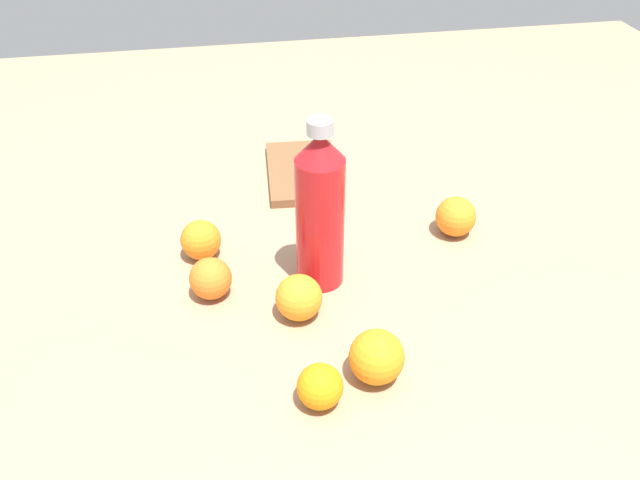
{
  "coord_description": "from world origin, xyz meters",
  "views": [
    {
      "loc": [
        -0.77,
        0.18,
        0.69
      ],
      "look_at": [
        0.05,
        0.04,
        0.08
      ],
      "focal_mm": 36.02,
      "sensor_mm": 36.0,
      "label": 1
    }
  ],
  "objects_px": {
    "orange_0": "(320,387)",
    "orange_1": "(211,278)",
    "orange_2": "(373,357)",
    "cutting_board": "(303,172)",
    "water_bottle": "(320,210)",
    "orange_5": "(456,217)",
    "orange_4": "(201,240)",
    "orange_3": "(299,298)"
  },
  "relations": [
    {
      "from": "cutting_board",
      "to": "orange_3",
      "type": "bearing_deg",
      "value": 174.23
    },
    {
      "from": "water_bottle",
      "to": "cutting_board",
      "type": "distance_m",
      "value": 0.36
    },
    {
      "from": "water_bottle",
      "to": "cutting_board",
      "type": "relative_size",
      "value": 1.22
    },
    {
      "from": "orange_4",
      "to": "orange_5",
      "type": "height_order",
      "value": "orange_5"
    },
    {
      "from": "orange_3",
      "to": "orange_4",
      "type": "bearing_deg",
      "value": 38.89
    },
    {
      "from": "water_bottle",
      "to": "orange_1",
      "type": "xyz_separation_m",
      "value": [
        -0.01,
        0.18,
        -0.1
      ]
    },
    {
      "from": "orange_0",
      "to": "orange_2",
      "type": "height_order",
      "value": "orange_2"
    },
    {
      "from": "orange_0",
      "to": "orange_3",
      "type": "height_order",
      "value": "orange_3"
    },
    {
      "from": "orange_0",
      "to": "orange_1",
      "type": "distance_m",
      "value": 0.28
    },
    {
      "from": "orange_4",
      "to": "orange_5",
      "type": "distance_m",
      "value": 0.46
    },
    {
      "from": "water_bottle",
      "to": "orange_5",
      "type": "relative_size",
      "value": 3.98
    },
    {
      "from": "water_bottle",
      "to": "orange_0",
      "type": "xyz_separation_m",
      "value": [
        -0.26,
        0.05,
        -0.11
      ]
    },
    {
      "from": "water_bottle",
      "to": "orange_4",
      "type": "bearing_deg",
      "value": 171.28
    },
    {
      "from": "orange_0",
      "to": "orange_2",
      "type": "bearing_deg",
      "value": -68.55
    },
    {
      "from": "orange_2",
      "to": "orange_4",
      "type": "height_order",
      "value": "orange_2"
    },
    {
      "from": "orange_2",
      "to": "orange_4",
      "type": "xyz_separation_m",
      "value": [
        0.32,
        0.23,
        -0.0
      ]
    },
    {
      "from": "orange_5",
      "to": "orange_4",
      "type": "bearing_deg",
      "value": 88.56
    },
    {
      "from": "orange_3",
      "to": "orange_4",
      "type": "distance_m",
      "value": 0.23
    },
    {
      "from": "orange_5",
      "to": "orange_3",
      "type": "bearing_deg",
      "value": 118.17
    },
    {
      "from": "orange_2",
      "to": "orange_5",
      "type": "distance_m",
      "value": 0.39
    },
    {
      "from": "orange_4",
      "to": "cutting_board",
      "type": "distance_m",
      "value": 0.32
    },
    {
      "from": "water_bottle",
      "to": "orange_0",
      "type": "relative_size",
      "value": 4.64
    },
    {
      "from": "orange_1",
      "to": "water_bottle",
      "type": "bearing_deg",
      "value": -86.83
    },
    {
      "from": "orange_0",
      "to": "orange_1",
      "type": "relative_size",
      "value": 0.92
    },
    {
      "from": "orange_0",
      "to": "orange_1",
      "type": "xyz_separation_m",
      "value": [
        0.25,
        0.13,
        0.0
      ]
    },
    {
      "from": "orange_5",
      "to": "cutting_board",
      "type": "bearing_deg",
      "value": 43.69
    },
    {
      "from": "water_bottle",
      "to": "orange_2",
      "type": "bearing_deg",
      "value": -63.4
    },
    {
      "from": "orange_3",
      "to": "cutting_board",
      "type": "distance_m",
      "value": 0.43
    },
    {
      "from": "cutting_board",
      "to": "orange_1",
      "type": "bearing_deg",
      "value": 153.54
    },
    {
      "from": "water_bottle",
      "to": "orange_1",
      "type": "height_order",
      "value": "water_bottle"
    },
    {
      "from": "orange_0",
      "to": "cutting_board",
      "type": "height_order",
      "value": "orange_0"
    },
    {
      "from": "orange_1",
      "to": "orange_3",
      "type": "height_order",
      "value": "orange_3"
    },
    {
      "from": "orange_0",
      "to": "cutting_board",
      "type": "relative_size",
      "value": 0.26
    },
    {
      "from": "water_bottle",
      "to": "orange_5",
      "type": "height_order",
      "value": "water_bottle"
    },
    {
      "from": "orange_1",
      "to": "cutting_board",
      "type": "height_order",
      "value": "orange_1"
    },
    {
      "from": "water_bottle",
      "to": "orange_3",
      "type": "height_order",
      "value": "water_bottle"
    },
    {
      "from": "orange_4",
      "to": "orange_5",
      "type": "xyz_separation_m",
      "value": [
        -0.01,
        -0.46,
        0.0
      ]
    },
    {
      "from": "orange_1",
      "to": "cutting_board",
      "type": "relative_size",
      "value": 0.29
    },
    {
      "from": "orange_0",
      "to": "orange_4",
      "type": "relative_size",
      "value": 0.9
    },
    {
      "from": "orange_2",
      "to": "cutting_board",
      "type": "height_order",
      "value": "orange_2"
    },
    {
      "from": "orange_4",
      "to": "orange_5",
      "type": "relative_size",
      "value": 0.95
    },
    {
      "from": "water_bottle",
      "to": "orange_3",
      "type": "xyz_separation_m",
      "value": [
        -0.08,
        0.05,
        -0.1
      ]
    }
  ]
}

